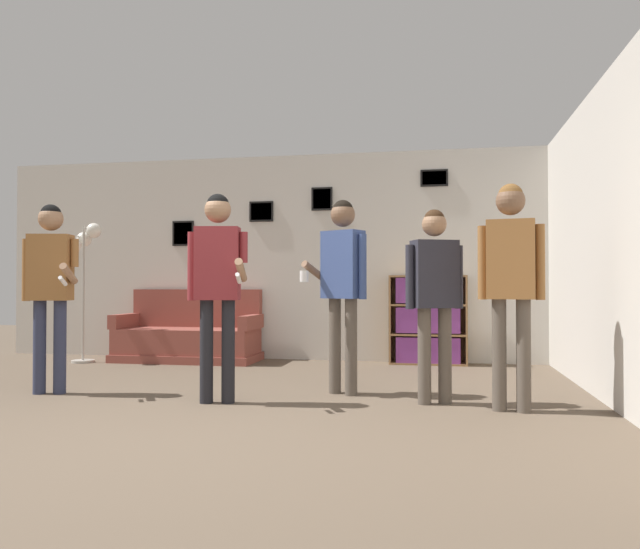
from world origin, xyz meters
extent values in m
plane|color=brown|center=(0.00, 0.00, 0.00)|extent=(20.00, 20.00, 0.00)
cube|color=beige|center=(0.00, 4.35, 1.35)|extent=(8.51, 0.06, 2.70)
cube|color=black|center=(-1.70, 4.31, 1.69)|extent=(0.30, 0.02, 0.34)
cube|color=beige|center=(-1.70, 4.30, 1.69)|extent=(0.26, 0.01, 0.30)
cube|color=black|center=(1.68, 4.31, 2.34)|extent=(0.34, 0.02, 0.21)
cube|color=gray|center=(1.68, 4.30, 2.34)|extent=(0.30, 0.01, 0.17)
cube|color=black|center=(0.23, 4.31, 2.11)|extent=(0.28, 0.02, 0.30)
cube|color=#B2B2BC|center=(0.23, 4.30, 2.11)|extent=(0.23, 0.01, 0.26)
cube|color=black|center=(-0.59, 4.31, 1.96)|extent=(0.33, 0.02, 0.27)
cube|color=#B2B2BC|center=(-0.59, 4.30, 1.96)|extent=(0.28, 0.01, 0.23)
cube|color=beige|center=(3.09, 2.16, 1.35)|extent=(0.06, 6.72, 2.70)
cube|color=brown|center=(-1.46, 3.88, 0.05)|extent=(1.83, 0.80, 0.10)
cube|color=brown|center=(-1.46, 3.88, 0.26)|extent=(1.77, 0.74, 0.32)
cube|color=brown|center=(-1.46, 4.21, 0.67)|extent=(1.77, 0.14, 0.50)
cube|color=brown|center=(-2.31, 3.88, 0.51)|extent=(0.12, 0.74, 0.18)
cube|color=brown|center=(-0.60, 3.88, 0.51)|extent=(0.12, 0.74, 0.18)
cube|color=olive|center=(1.14, 4.13, 0.55)|extent=(0.02, 0.30, 1.10)
cube|color=olive|center=(2.06, 4.13, 0.55)|extent=(0.02, 0.30, 1.10)
cube|color=olive|center=(1.60, 4.27, 0.55)|extent=(0.95, 0.01, 1.10)
cube|color=olive|center=(1.60, 4.13, 0.01)|extent=(0.90, 0.30, 0.02)
cube|color=olive|center=(1.60, 4.13, 1.09)|extent=(0.90, 0.30, 0.02)
cube|color=olive|center=(1.60, 4.13, 0.37)|extent=(0.90, 0.30, 0.02)
cube|color=olive|center=(1.60, 4.13, 0.73)|extent=(0.90, 0.30, 0.02)
cube|color=#7F3889|center=(1.60, 4.12, 0.18)|extent=(0.77, 0.26, 0.31)
cube|color=#7F3889|center=(1.60, 4.12, 0.55)|extent=(0.77, 0.26, 0.31)
cube|color=#7F3889|center=(1.60, 4.12, 0.91)|extent=(0.77, 0.26, 0.31)
cylinder|color=#ADA89E|center=(-2.70, 3.51, 0.01)|extent=(0.28, 0.28, 0.03)
cylinder|color=#ADA89E|center=(-2.70, 3.51, 0.88)|extent=(0.03, 0.03, 1.70)
cylinder|color=#ADA89E|center=(-2.63, 3.51, 1.70)|extent=(0.02, 0.16, 0.02)
sphere|color=white|center=(-2.56, 3.51, 1.67)|extent=(0.19, 0.19, 0.19)
cylinder|color=#ADA89E|center=(-2.73, 3.57, 1.60)|extent=(0.15, 0.09, 0.02)
sphere|color=white|center=(-2.77, 3.63, 1.57)|extent=(0.19, 0.19, 0.19)
cylinder|color=#ADA89E|center=(-2.73, 3.45, 1.50)|extent=(0.15, 0.09, 0.02)
sphere|color=white|center=(-2.77, 3.39, 1.47)|extent=(0.19, 0.19, 0.19)
cylinder|color=#2D334C|center=(-1.81, 1.35, 0.42)|extent=(0.11, 0.11, 0.84)
cylinder|color=#2D334C|center=(-1.63, 1.39, 0.42)|extent=(0.11, 0.11, 0.84)
cube|color=#936033|center=(-1.72, 1.37, 1.14)|extent=(0.40, 0.27, 0.59)
sphere|color=#997051|center=(-1.72, 1.37, 1.58)|extent=(0.22, 0.22, 0.22)
sphere|color=black|center=(-1.72, 1.37, 1.61)|extent=(0.18, 0.18, 0.18)
cylinder|color=#936033|center=(-1.51, 1.42, 1.27)|extent=(0.07, 0.07, 0.25)
cylinder|color=#997051|center=(-1.48, 1.28, 1.08)|extent=(0.13, 0.31, 0.19)
cylinder|color=white|center=(-1.45, 1.14, 1.01)|extent=(0.06, 0.15, 0.09)
cylinder|color=#936033|center=(-1.93, 1.32, 1.11)|extent=(0.07, 0.07, 0.56)
cylinder|color=black|center=(-0.17, 1.21, 0.43)|extent=(0.11, 0.11, 0.85)
cylinder|color=black|center=(0.01, 1.24, 0.43)|extent=(0.11, 0.11, 0.85)
cube|color=maroon|center=(-0.08, 1.22, 1.15)|extent=(0.39, 0.26, 0.60)
sphere|color=#997051|center=(-0.08, 1.22, 1.60)|extent=(0.22, 0.22, 0.22)
sphere|color=black|center=(-0.08, 1.22, 1.64)|extent=(0.19, 0.19, 0.19)
cylinder|color=maroon|center=(0.13, 1.26, 1.29)|extent=(0.07, 0.07, 0.26)
cylinder|color=#997051|center=(0.15, 1.12, 1.09)|extent=(0.11, 0.32, 0.19)
cylinder|color=white|center=(0.18, 0.98, 1.03)|extent=(0.06, 0.14, 0.09)
cylinder|color=maroon|center=(-0.29, 1.18, 1.13)|extent=(0.07, 0.07, 0.57)
cylinder|color=brown|center=(0.80, 1.87, 0.43)|extent=(0.11, 0.11, 0.86)
cylinder|color=brown|center=(0.96, 1.79, 0.43)|extent=(0.11, 0.11, 0.86)
cube|color=#384C84|center=(0.88, 1.83, 1.16)|extent=(0.41, 0.35, 0.61)
sphere|color=brown|center=(0.88, 1.83, 1.61)|extent=(0.22, 0.22, 0.22)
sphere|color=black|center=(0.88, 1.83, 1.65)|extent=(0.19, 0.19, 0.19)
cylinder|color=#384C84|center=(1.07, 1.73, 1.14)|extent=(0.07, 0.07, 0.57)
cylinder|color=#384C84|center=(0.69, 1.93, 1.29)|extent=(0.07, 0.07, 0.26)
cylinder|color=brown|center=(0.62, 1.80, 1.10)|extent=(0.20, 0.30, 0.19)
cylinder|color=white|center=(0.55, 1.68, 1.05)|extent=(0.08, 0.08, 0.10)
cylinder|color=brown|center=(1.60, 1.49, 0.39)|extent=(0.11, 0.11, 0.79)
cylinder|color=brown|center=(1.77, 1.56, 0.39)|extent=(0.11, 0.11, 0.79)
cube|color=#282833|center=(1.69, 1.52, 1.07)|extent=(0.41, 0.32, 0.56)
sphere|color=#997051|center=(1.69, 1.52, 1.48)|extent=(0.20, 0.20, 0.20)
sphere|color=#382314|center=(1.69, 1.52, 1.52)|extent=(0.17, 0.17, 0.17)
cylinder|color=#282833|center=(1.89, 1.61, 1.04)|extent=(0.07, 0.07, 0.52)
cylinder|color=#282833|center=(1.49, 1.44, 1.04)|extent=(0.07, 0.07, 0.52)
cylinder|color=brown|center=(2.18, 1.32, 0.43)|extent=(0.11, 0.11, 0.87)
cylinder|color=brown|center=(2.36, 1.29, 0.43)|extent=(0.11, 0.11, 0.87)
cube|color=#936033|center=(2.27, 1.31, 1.17)|extent=(0.39, 0.25, 0.61)
sphere|color=brown|center=(2.27, 1.31, 1.63)|extent=(0.22, 0.22, 0.22)
sphere|color=brown|center=(2.27, 1.31, 1.67)|extent=(0.19, 0.19, 0.19)
cylinder|color=#936033|center=(2.48, 1.28, 1.15)|extent=(0.07, 0.07, 0.58)
cylinder|color=#936033|center=(2.06, 1.34, 1.15)|extent=(0.07, 0.07, 0.58)
camera|label=1|loc=(1.71, -3.70, 0.97)|focal=35.00mm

